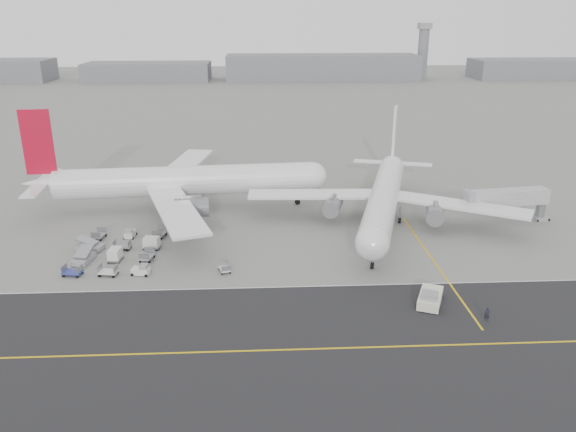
{
  "coord_description": "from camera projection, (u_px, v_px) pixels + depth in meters",
  "views": [
    {
      "loc": [
        3.0,
        -73.59,
        36.69
      ],
      "look_at": [
        7.41,
        12.0,
        5.58
      ],
      "focal_mm": 35.0,
      "sensor_mm": 36.0,
      "label": 1
    }
  ],
  "objects": [
    {
      "name": "ground_crew_a",
      "position": [
        487.0,
        314.0,
        70.67
      ],
      "size": [
        0.81,
        0.68,
        1.88
      ],
      "primitive_type": "imported",
      "rotation": [
        0.0,
        0.0,
        -0.4
      ],
      "color": "black",
      "rests_on": "ground"
    },
    {
      "name": "pushback_tug",
      "position": [
        430.0,
        298.0,
        74.78
      ],
      "size": [
        4.87,
        7.65,
        2.2
      ],
      "rotation": [
        0.0,
        0.0,
        -0.4
      ],
      "color": "silver",
      "rests_on": "ground"
    },
    {
      "name": "ground",
      "position": [
        241.0,
        281.0,
        81.45
      ],
      "size": [
        700.0,
        700.0,
        0.0
      ],
      "primitive_type": "plane",
      "color": "gray",
      "rests_on": "ground"
    },
    {
      "name": "airliner_b",
      "position": [
        384.0,
        196.0,
        102.61
      ],
      "size": [
        49.52,
        50.57,
        17.93
      ],
      "rotation": [
        0.0,
        0.0,
        -0.29
      ],
      "color": "white",
      "rests_on": "ground"
    },
    {
      "name": "stray_dolly",
      "position": [
        225.0,
        272.0,
        84.4
      ],
      "size": [
        2.06,
        2.65,
        1.43
      ],
      "primitive_type": null,
      "rotation": [
        0.0,
        0.0,
        0.3
      ],
      "color": "silver",
      "rests_on": "ground"
    },
    {
      "name": "jet_bridge",
      "position": [
        507.0,
        199.0,
        103.03
      ],
      "size": [
        17.17,
        5.29,
        6.41
      ],
      "rotation": [
        0.0,
        0.0,
        0.13
      ],
      "color": "gray",
      "rests_on": "ground"
    },
    {
      "name": "taxiway",
      "position": [
        281.0,
        350.0,
        64.81
      ],
      "size": [
        220.0,
        59.0,
        0.03
      ],
      "color": "#252527",
      "rests_on": "ground"
    },
    {
      "name": "airliner_a",
      "position": [
        179.0,
        181.0,
        109.35
      ],
      "size": [
        58.74,
        57.92,
        20.26
      ],
      "rotation": [
        0.0,
        0.0,
        1.64
      ],
      "color": "white",
      "rests_on": "ground"
    },
    {
      "name": "control_tower",
      "position": [
        423.0,
        50.0,
        329.51
      ],
      "size": [
        7.0,
        7.0,
        31.25
      ],
      "color": "gray",
      "rests_on": "ground"
    },
    {
      "name": "horizon_buildings",
      "position": [
        305.0,
        80.0,
        326.98
      ],
      "size": [
        520.0,
        28.0,
        28.0
      ],
      "primitive_type": null,
      "color": "gray",
      "rests_on": "ground"
    },
    {
      "name": "gse_cluster",
      "position": [
        119.0,
        255.0,
        90.26
      ],
      "size": [
        21.57,
        25.14,
        2.13
      ],
      "primitive_type": null,
      "rotation": [
        0.0,
        0.0,
        -0.15
      ],
      "color": "#9C9CA1",
      "rests_on": "ground"
    }
  ]
}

